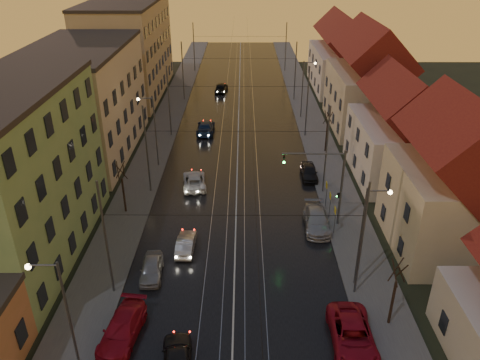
{
  "coord_description": "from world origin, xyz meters",
  "views": [
    {
      "loc": [
        0.59,
        -17.02,
        22.53
      ],
      "look_at": [
        0.36,
        20.39,
        3.22
      ],
      "focal_mm": 35.0,
      "sensor_mm": 36.0,
      "label": 1
    }
  ],
  "objects_px": {
    "driving_car_4": "(221,87)",
    "parked_right_2": "(309,172)",
    "street_lamp_1": "(366,228)",
    "driving_car_0": "(177,360)",
    "street_lamp_2": "(152,125)",
    "street_lamp_3": "(305,84)",
    "parked_right_1": "(317,220)",
    "parked_left_3": "(152,268)",
    "parked_right_0": "(353,336)",
    "driving_car_1": "(186,243)",
    "parked_left_2": "(122,329)",
    "driving_car_2": "(194,181)",
    "traffic_light_mast": "(330,179)",
    "street_lamp_0": "(62,309)",
    "driving_car_3": "(206,127)"
  },
  "relations": [
    {
      "from": "street_lamp_3",
      "to": "parked_left_2",
      "type": "bearing_deg",
      "value": -111.25
    },
    {
      "from": "driving_car_4",
      "to": "parked_right_2",
      "type": "bearing_deg",
      "value": 114.35
    },
    {
      "from": "street_lamp_3",
      "to": "driving_car_3",
      "type": "distance_m",
      "value": 15.17
    },
    {
      "from": "parked_right_0",
      "to": "driving_car_2",
      "type": "bearing_deg",
      "value": 120.15
    },
    {
      "from": "driving_car_3",
      "to": "parked_right_1",
      "type": "xyz_separation_m",
      "value": [
        11.3,
        -22.5,
        -0.03
      ]
    },
    {
      "from": "street_lamp_0",
      "to": "driving_car_1",
      "type": "distance_m",
      "value": 13.86
    },
    {
      "from": "street_lamp_2",
      "to": "parked_right_0",
      "type": "distance_m",
      "value": 30.91
    },
    {
      "from": "driving_car_2",
      "to": "driving_car_1",
      "type": "bearing_deg",
      "value": 84.47
    },
    {
      "from": "street_lamp_2",
      "to": "street_lamp_0",
      "type": "bearing_deg",
      "value": -90.0
    },
    {
      "from": "traffic_light_mast",
      "to": "parked_right_1",
      "type": "bearing_deg",
      "value": -157.07
    },
    {
      "from": "street_lamp_3",
      "to": "driving_car_0",
      "type": "distance_m",
      "value": 45.56
    },
    {
      "from": "street_lamp_3",
      "to": "parked_right_2",
      "type": "relative_size",
      "value": 1.95
    },
    {
      "from": "parked_left_2",
      "to": "parked_left_3",
      "type": "distance_m",
      "value": 6.25
    },
    {
      "from": "parked_left_3",
      "to": "parked_right_0",
      "type": "bearing_deg",
      "value": -29.75
    },
    {
      "from": "street_lamp_0",
      "to": "street_lamp_1",
      "type": "bearing_deg",
      "value": 23.72
    },
    {
      "from": "parked_left_2",
      "to": "traffic_light_mast",
      "type": "bearing_deg",
      "value": 48.91
    },
    {
      "from": "parked_right_0",
      "to": "parked_left_3",
      "type": "bearing_deg",
      "value": 154.63
    },
    {
      "from": "street_lamp_0",
      "to": "street_lamp_2",
      "type": "relative_size",
      "value": 1.0
    },
    {
      "from": "parked_right_2",
      "to": "parked_left_2",
      "type": "bearing_deg",
      "value": -122.16
    },
    {
      "from": "street_lamp_2",
      "to": "parked_right_2",
      "type": "distance_m",
      "value": 17.45
    },
    {
      "from": "street_lamp_3",
      "to": "parked_right_1",
      "type": "relative_size",
      "value": 1.55
    },
    {
      "from": "driving_car_4",
      "to": "parked_right_0",
      "type": "xyz_separation_m",
      "value": [
        10.38,
        -54.3,
        0.01
      ]
    },
    {
      "from": "street_lamp_3",
      "to": "parked_right_0",
      "type": "height_order",
      "value": "street_lamp_3"
    },
    {
      "from": "driving_car_1",
      "to": "parked_right_2",
      "type": "distance_m",
      "value": 17.45
    },
    {
      "from": "driving_car_2",
      "to": "parked_left_2",
      "type": "xyz_separation_m",
      "value": [
        -2.62,
        -20.45,
        0.07
      ]
    },
    {
      "from": "street_lamp_1",
      "to": "driving_car_0",
      "type": "bearing_deg",
      "value": -147.98
    },
    {
      "from": "driving_car_1",
      "to": "parked_right_1",
      "type": "bearing_deg",
      "value": -161.44
    },
    {
      "from": "parked_left_3",
      "to": "parked_right_1",
      "type": "bearing_deg",
      "value": 23.32
    },
    {
      "from": "street_lamp_2",
      "to": "driving_car_0",
      "type": "relative_size",
      "value": 1.81
    },
    {
      "from": "parked_right_2",
      "to": "parked_right_1",
      "type": "bearing_deg",
      "value": -92.52
    },
    {
      "from": "street_lamp_1",
      "to": "driving_car_3",
      "type": "xyz_separation_m",
      "value": [
        -13.36,
        30.1,
        -4.11
      ]
    },
    {
      "from": "street_lamp_3",
      "to": "driving_car_2",
      "type": "distance_m",
      "value": 25.14
    },
    {
      "from": "street_lamp_0",
      "to": "parked_left_3",
      "type": "distance_m",
      "value": 10.29
    },
    {
      "from": "driving_car_1",
      "to": "driving_car_4",
      "type": "height_order",
      "value": "driving_car_4"
    },
    {
      "from": "driving_car_1",
      "to": "parked_left_2",
      "type": "height_order",
      "value": "parked_left_2"
    },
    {
      "from": "driving_car_1",
      "to": "parked_right_0",
      "type": "distance_m",
      "value": 15.12
    },
    {
      "from": "street_lamp_2",
      "to": "parked_right_2",
      "type": "xyz_separation_m",
      "value": [
        16.7,
        -2.79,
        -4.19
      ]
    },
    {
      "from": "driving_car_4",
      "to": "parked_right_1",
      "type": "relative_size",
      "value": 0.88
    },
    {
      "from": "driving_car_3",
      "to": "parked_right_1",
      "type": "relative_size",
      "value": 1.04
    },
    {
      "from": "street_lamp_3",
      "to": "parked_right_0",
      "type": "xyz_separation_m",
      "value": [
        -1.7,
        -41.81,
        -4.11
      ]
    },
    {
      "from": "driving_car_4",
      "to": "parked_right_2",
      "type": "relative_size",
      "value": 1.11
    },
    {
      "from": "driving_car_0",
      "to": "traffic_light_mast",
      "type": "bearing_deg",
      "value": -133.1
    },
    {
      "from": "driving_car_1",
      "to": "parked_left_3",
      "type": "xyz_separation_m",
      "value": [
        -2.22,
        -3.23,
        0.03
      ]
    },
    {
      "from": "street_lamp_1",
      "to": "traffic_light_mast",
      "type": "bearing_deg",
      "value": 97.91
    },
    {
      "from": "parked_left_2",
      "to": "driving_car_3",
      "type": "bearing_deg",
      "value": 92.92
    },
    {
      "from": "driving_car_0",
      "to": "driving_car_2",
      "type": "xyz_separation_m",
      "value": [
        -1.15,
        22.85,
        -0.09
      ]
    },
    {
      "from": "street_lamp_3",
      "to": "parked_right_1",
      "type": "bearing_deg",
      "value": -94.13
    },
    {
      "from": "parked_right_0",
      "to": "driving_car_0",
      "type": "bearing_deg",
      "value": -169.02
    },
    {
      "from": "street_lamp_0",
      "to": "driving_car_3",
      "type": "relative_size",
      "value": 1.5
    },
    {
      "from": "traffic_light_mast",
      "to": "parked_right_0",
      "type": "xyz_separation_m",
      "value": [
        -0.59,
        -13.8,
        -3.82
      ]
    }
  ]
}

